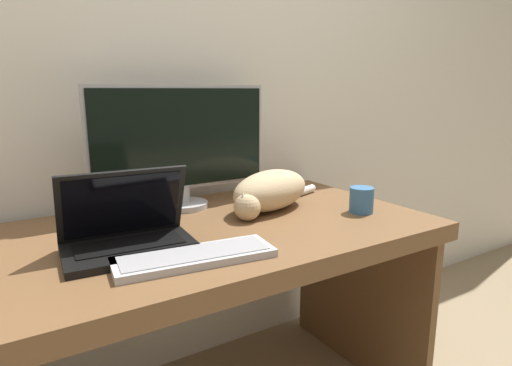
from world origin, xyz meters
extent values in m
cube|color=silver|center=(0.00, 0.85, 1.30)|extent=(6.40, 0.06, 2.60)
cube|color=brown|center=(0.00, 0.39, 0.71)|extent=(1.50, 0.79, 0.06)
cube|color=brown|center=(0.71, 0.39, 0.34)|extent=(0.04, 0.72, 0.68)
cylinder|color=#B2B2B7|center=(0.06, 0.65, 0.75)|extent=(0.17, 0.17, 0.02)
cylinder|color=#B2B2B7|center=(0.06, 0.65, 0.79)|extent=(0.04, 0.04, 0.06)
cube|color=#B2B2B7|center=(0.06, 0.65, 0.99)|extent=(0.66, 0.02, 0.37)
cube|color=black|center=(0.06, 0.64, 0.99)|extent=(0.64, 0.01, 0.34)
cube|color=black|center=(-0.24, 0.30, 0.75)|extent=(0.35, 0.24, 0.02)
cube|color=black|center=(-0.24, 0.31, 0.76)|extent=(0.29, 0.14, 0.00)
cube|color=black|center=(-0.24, 0.37, 0.86)|extent=(0.34, 0.11, 0.20)
cube|color=black|center=(-0.24, 0.36, 0.85)|extent=(0.31, 0.10, 0.18)
cube|color=#BCBCC1|center=(-0.12, 0.16, 0.75)|extent=(0.42, 0.18, 0.02)
cube|color=#939397|center=(-0.12, 0.16, 0.76)|extent=(0.38, 0.15, 0.00)
ellipsoid|color=#D1B284|center=(0.31, 0.46, 0.81)|extent=(0.39, 0.28, 0.14)
ellipsoid|color=white|center=(0.33, 0.46, 0.85)|extent=(0.19, 0.18, 0.06)
sphere|color=#D1B284|center=(0.17, 0.39, 0.78)|extent=(0.09, 0.09, 0.09)
cone|color=white|center=(0.15, 0.38, 0.82)|extent=(0.04, 0.04, 0.03)
cone|color=white|center=(0.19, 0.39, 0.82)|extent=(0.04, 0.04, 0.03)
cylinder|color=white|center=(0.53, 0.56, 0.75)|extent=(0.18, 0.09, 0.03)
cylinder|color=teal|center=(0.56, 0.25, 0.78)|extent=(0.08, 0.08, 0.09)
camera|label=1|loc=(-0.52, -0.78, 1.16)|focal=30.00mm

